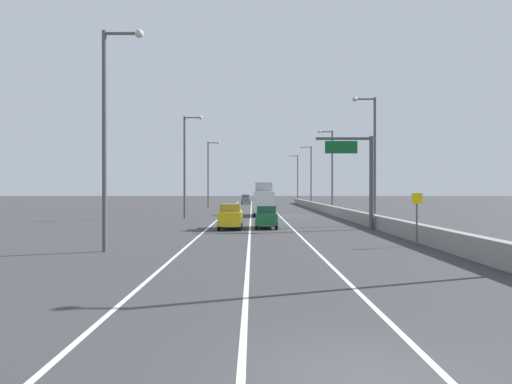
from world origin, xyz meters
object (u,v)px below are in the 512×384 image
(lamp_post_right_second, at_px, (372,153))
(lamp_post_right_third, at_px, (331,166))
(lamp_post_right_fourth, at_px, (310,172))
(lamp_post_right_fifth, at_px, (297,176))
(car_yellow_2, at_px, (230,217))
(lamp_post_left_near, at_px, (109,126))
(car_green_1, at_px, (266,217))
(box_truck, at_px, (264,200))
(car_gray_0, at_px, (246,199))
(lamp_post_left_far, at_px, (209,170))
(lamp_post_left_mid, at_px, (187,160))
(speed_advisory_sign, at_px, (417,215))
(overhead_sign_gantry, at_px, (362,171))

(lamp_post_right_second, distance_m, lamp_post_right_third, 22.95)
(lamp_post_right_fourth, xyz_separation_m, lamp_post_right_fifth, (-0.27, 22.95, 0.00))
(lamp_post_right_fifth, height_order, car_yellow_2, lamp_post_right_fifth)
(lamp_post_right_second, xyz_separation_m, lamp_post_left_near, (-18.05, -16.95, 0.00))
(lamp_post_right_second, height_order, car_green_1, lamp_post_right_second)
(lamp_post_right_third, height_order, car_yellow_2, lamp_post_right_third)
(lamp_post_left_near, bearing_deg, box_truck, 74.86)
(lamp_post_right_fourth, bearing_deg, car_gray_0, 130.57)
(lamp_post_right_third, distance_m, lamp_post_left_far, 23.75)
(lamp_post_right_second, relative_size, car_gray_0, 2.81)
(lamp_post_right_fourth, bearing_deg, lamp_post_right_third, -90.01)
(lamp_post_left_near, bearing_deg, lamp_post_right_fifth, 78.15)
(lamp_post_left_far, bearing_deg, car_gray_0, 75.16)
(lamp_post_right_fourth, distance_m, lamp_post_left_far, 19.85)
(lamp_post_right_fourth, distance_m, car_green_1, 49.87)
(lamp_post_right_third, bearing_deg, lamp_post_left_mid, -145.86)
(lamp_post_right_fifth, relative_size, car_green_1, 2.78)
(lamp_post_right_third, relative_size, car_green_1, 2.78)
(speed_advisory_sign, xyz_separation_m, car_yellow_2, (-11.07, 11.29, -0.74))
(lamp_post_right_second, height_order, lamp_post_left_mid, same)
(speed_advisory_sign, relative_size, car_yellow_2, 0.73)
(lamp_post_right_second, distance_m, car_yellow_2, 14.04)
(lamp_post_left_mid, relative_size, car_yellow_2, 2.79)
(lamp_post_right_second, relative_size, lamp_post_left_mid, 1.00)
(lamp_post_left_mid, relative_size, lamp_post_left_far, 1.00)
(lamp_post_left_mid, height_order, box_truck, lamp_post_left_mid)
(lamp_post_left_far, height_order, car_green_1, lamp_post_left_far)
(lamp_post_right_fourth, height_order, lamp_post_left_far, same)
(lamp_post_left_far, bearing_deg, speed_advisory_sign, -72.52)
(lamp_post_left_near, height_order, lamp_post_left_mid, same)
(car_green_1, height_order, box_truck, box_truck)
(lamp_post_left_mid, height_order, lamp_post_left_far, same)
(car_yellow_2, bearing_deg, car_green_1, 16.48)
(speed_advisory_sign, bearing_deg, box_truck, 104.51)
(lamp_post_right_fifth, relative_size, car_gray_0, 2.81)
(lamp_post_right_second, distance_m, lamp_post_left_mid, 20.89)
(speed_advisory_sign, relative_size, lamp_post_right_fifth, 0.26)
(overhead_sign_gantry, distance_m, car_gray_0, 65.15)
(overhead_sign_gantry, relative_size, car_gray_0, 1.84)
(lamp_post_right_third, bearing_deg, lamp_post_left_near, -114.61)
(car_green_1, bearing_deg, car_gray_0, 92.39)
(speed_advisory_sign, height_order, car_green_1, speed_advisory_sign)
(lamp_post_left_mid, bearing_deg, car_yellow_2, -68.48)
(lamp_post_left_far, bearing_deg, lamp_post_right_fourth, 23.05)
(overhead_sign_gantry, height_order, lamp_post_left_far, lamp_post_left_far)
(lamp_post_right_fifth, distance_m, lamp_post_left_mid, 60.97)
(overhead_sign_gantry, distance_m, lamp_post_right_fourth, 49.83)
(car_gray_0, bearing_deg, overhead_sign_gantry, -80.85)
(car_gray_0, bearing_deg, lamp_post_left_far, -104.84)
(car_yellow_2, bearing_deg, car_gray_0, 89.75)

